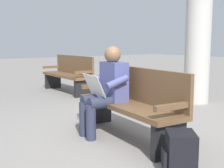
{
  "coord_description": "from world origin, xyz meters",
  "views": [
    {
      "loc": [
        -2.88,
        2.33,
        1.23
      ],
      "look_at": [
        0.13,
        0.15,
        0.7
      ],
      "focal_mm": 47.19,
      "sensor_mm": 36.0,
      "label": 1
    }
  ],
  "objects_px": {
    "bench_far": "(69,74)",
    "backpack": "(180,153)",
    "support_pillar": "(199,13)",
    "bench_near": "(132,102)",
    "person_seated": "(107,88)"
  },
  "relations": [
    {
      "from": "bench_near",
      "to": "bench_far",
      "type": "height_order",
      "value": "same"
    },
    {
      "from": "bench_far",
      "to": "support_pillar",
      "type": "distance_m",
      "value": 3.36
    },
    {
      "from": "person_seated",
      "to": "bench_far",
      "type": "relative_size",
      "value": 0.65
    },
    {
      "from": "bench_near",
      "to": "support_pillar",
      "type": "xyz_separation_m",
      "value": [
        0.95,
        -2.51,
        1.34
      ]
    },
    {
      "from": "bench_far",
      "to": "backpack",
      "type": "bearing_deg",
      "value": 164.15
    },
    {
      "from": "bench_near",
      "to": "support_pillar",
      "type": "bearing_deg",
      "value": -64.22
    },
    {
      "from": "bench_far",
      "to": "support_pillar",
      "type": "relative_size",
      "value": 0.5
    },
    {
      "from": "backpack",
      "to": "support_pillar",
      "type": "relative_size",
      "value": 0.11
    },
    {
      "from": "bench_near",
      "to": "person_seated",
      "type": "distance_m",
      "value": 0.38
    },
    {
      "from": "person_seated",
      "to": "support_pillar",
      "type": "height_order",
      "value": "support_pillar"
    },
    {
      "from": "bench_near",
      "to": "backpack",
      "type": "height_order",
      "value": "bench_near"
    },
    {
      "from": "bench_near",
      "to": "person_seated",
      "type": "bearing_deg",
      "value": 43.28
    },
    {
      "from": "backpack",
      "to": "support_pillar",
      "type": "height_order",
      "value": "support_pillar"
    },
    {
      "from": "bench_near",
      "to": "backpack",
      "type": "distance_m",
      "value": 1.18
    },
    {
      "from": "backpack",
      "to": "support_pillar",
      "type": "xyz_separation_m",
      "value": [
        2.05,
        -2.84,
        1.61
      ]
    }
  ]
}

